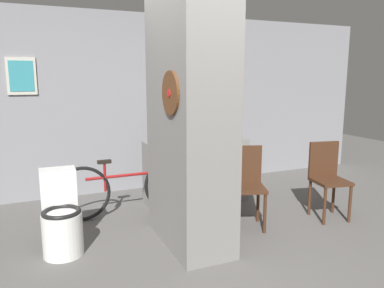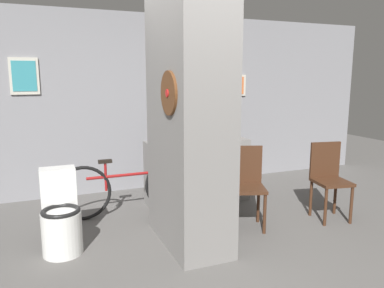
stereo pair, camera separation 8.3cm
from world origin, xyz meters
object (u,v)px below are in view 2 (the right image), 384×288
(toilet, at_px, (61,218))
(chair_by_doorway, at_px, (329,177))
(chair_near_pillar, at_px, (246,182))
(bicycle, at_px, (129,187))
(bottle_tall, at_px, (195,132))

(toilet, xyz_separation_m, chair_by_doorway, (3.04, -0.29, 0.18))
(chair_near_pillar, height_order, chair_by_doorway, same)
(chair_near_pillar, xyz_separation_m, bicycle, (-1.16, 0.87, -0.16))
(toilet, height_order, bicycle, toilet)
(toilet, xyz_separation_m, bicycle, (0.84, 0.74, 0.01))
(chair_near_pillar, distance_m, chair_by_doorway, 1.06)
(toilet, height_order, bottle_tall, bottle_tall)
(bicycle, bearing_deg, chair_near_pillar, -36.72)
(toilet, xyz_separation_m, bottle_tall, (1.78, 0.88, 0.62))
(toilet, bearing_deg, bicycle, 41.33)
(chair_by_doorway, relative_size, bicycle, 0.52)
(bicycle, bearing_deg, chair_by_doorway, -24.87)
(chair_near_pillar, relative_size, chair_by_doorway, 1.00)
(toilet, distance_m, chair_by_doorway, 3.06)
(chair_near_pillar, distance_m, bottle_tall, 1.13)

